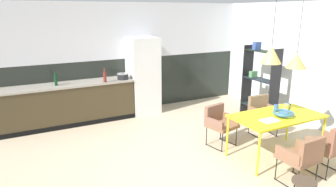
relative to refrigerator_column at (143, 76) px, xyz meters
name	(u,v)px	position (x,y,z in m)	size (l,w,h in m)	color
ground_plane	(211,171)	(-0.18, -3.16, -0.92)	(9.30, 9.30, 0.00)	tan
back_wall_splashback_dark	(131,84)	(-0.18, 0.36, -0.26)	(6.35, 0.12, 1.32)	black
back_wall_panel_upper	(130,31)	(-0.18, 0.36, 1.06)	(6.35, 0.12, 1.32)	silver
kitchen_counter	(69,104)	(-1.79, 0.00, -0.46)	(2.87, 0.63, 0.91)	#3E3420
refrigerator_column	(143,76)	(0.00, 0.00, 0.00)	(0.70, 0.60, 1.84)	silver
dining_table	(277,118)	(1.09, -3.22, -0.22)	(1.53, 0.83, 0.75)	yellow
armchair_far_side	(219,120)	(0.52, -2.39, -0.44)	(0.57, 0.56, 0.75)	brown
armchair_near_window	(303,154)	(0.75, -4.05, -0.44)	(0.50, 0.48, 0.76)	brown
armchair_by_stool	(262,110)	(1.60, -2.36, -0.42)	(0.52, 0.50, 0.78)	brown
armchair_head_of_table	(332,144)	(1.40, -4.04, -0.41)	(0.50, 0.48, 0.82)	brown
fruit_bowl	(283,113)	(1.13, -3.31, -0.11)	(0.34, 0.34, 0.09)	#33607F
open_book	(270,120)	(0.78, -3.36, -0.16)	(0.29, 0.20, 0.02)	white
mug_white_ceramic	(276,107)	(1.28, -3.00, -0.12)	(0.12, 0.08, 0.09)	#335B93
mug_dark_espresso	(288,106)	(1.55, -3.02, -0.12)	(0.13, 0.08, 0.09)	#335B93
mug_wide_latte	(286,107)	(1.43, -3.09, -0.12)	(0.14, 0.09, 0.11)	gold
cooking_pot	(123,76)	(-0.56, -0.12, 0.06)	(0.26, 0.26, 0.16)	black
bottle_spice_small	(105,77)	(-1.00, -0.22, 0.12)	(0.07, 0.07, 0.31)	maroon
bottle_wine_green	(56,80)	(-2.01, -0.05, 0.12)	(0.07, 0.07, 0.29)	#0F3319
side_stool	(304,185)	(0.18, -4.54, -0.49)	(0.28, 0.28, 0.50)	#423326
open_shelf_unit	(260,81)	(2.28, -1.57, -0.04)	(0.30, 0.92, 1.75)	black
pendant_lamp_over_table_near	(271,55)	(0.79, -3.26, 0.87)	(0.32, 0.32, 0.93)	black
pendant_lamp_over_table_far	(296,61)	(1.40, -3.23, 0.73)	(0.33, 0.33, 1.06)	black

